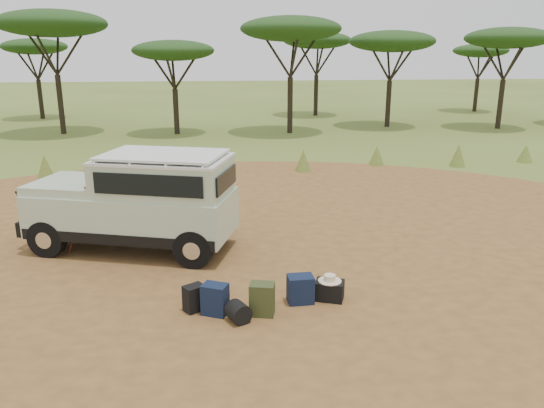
{
  "coord_description": "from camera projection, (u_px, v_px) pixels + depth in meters",
  "views": [
    {
      "loc": [
        -0.5,
        -10.3,
        4.23
      ],
      "look_at": [
        0.89,
        0.79,
        1.0
      ],
      "focal_mm": 35.0,
      "sensor_mm": 36.0,
      "label": 1
    }
  ],
  "objects": [
    {
      "name": "hard_case",
      "position": [
        329.0,
        290.0,
        9.34
      ],
      "size": [
        0.59,
        0.5,
        0.35
      ],
      "primitive_type": "cube",
      "rotation": [
        0.0,
        0.0,
        -0.37
      ],
      "color": "black",
      "rests_on": "ground"
    },
    {
      "name": "safari_hat",
      "position": [
        330.0,
        279.0,
        9.28
      ],
      "size": [
        0.41,
        0.41,
        0.12
      ],
      "color": "beige",
      "rests_on": "hard_case"
    },
    {
      "name": "stuff_sack",
      "position": [
        238.0,
        312.0,
        8.57
      ],
      "size": [
        0.45,
        0.45,
        0.34
      ],
      "primitive_type": "cylinder",
      "rotation": [
        1.57,
        0.0,
        0.45
      ],
      "color": "black",
      "rests_on": "ground"
    },
    {
      "name": "safari_vehicle",
      "position": [
        139.0,
        204.0,
        11.48
      ],
      "size": [
        4.76,
        3.04,
        2.18
      ],
      "rotation": [
        0.0,
        0.0,
        -0.31
      ],
      "color": "#ABBFA3",
      "rests_on": "ground"
    },
    {
      "name": "backpack_navy",
      "position": [
        215.0,
        299.0,
        8.79
      ],
      "size": [
        0.49,
        0.44,
        0.53
      ],
      "primitive_type": "cube",
      "rotation": [
        0.0,
        0.0,
        -0.44
      ],
      "color": "#101935",
      "rests_on": "ground"
    },
    {
      "name": "ground",
      "position": [
        234.0,
        262.0,
        11.06
      ],
      "size": [
        140.0,
        140.0,
        0.0
      ],
      "primitive_type": "plane",
      "color": "#566524",
      "rests_on": "ground"
    },
    {
      "name": "acacia_treeline",
      "position": [
        226.0,
        39.0,
        28.67
      ],
      "size": [
        46.7,
        13.2,
        6.26
      ],
      "color": "black",
      "rests_on": "ground"
    },
    {
      "name": "grass_fringe",
      "position": [
        224.0,
        161.0,
        19.22
      ],
      "size": [
        36.6,
        1.6,
        0.9
      ],
      "color": "#566524",
      "rests_on": "ground"
    },
    {
      "name": "backpack_olive",
      "position": [
        262.0,
        299.0,
        8.77
      ],
      "size": [
        0.46,
        0.38,
        0.56
      ],
      "primitive_type": "cube",
      "rotation": [
        0.0,
        0.0,
        -0.24
      ],
      "color": "#3B401D",
      "rests_on": "ground"
    },
    {
      "name": "walking_staff",
      "position": [
        77.0,
        221.0,
        11.23
      ],
      "size": [
        0.58,
        0.3,
        1.54
      ],
      "primitive_type": "cylinder",
      "rotation": [
        0.37,
        0.0,
        1.13
      ],
      "color": "#5E2016",
      "rests_on": "ground"
    },
    {
      "name": "backpack_black",
      "position": [
        194.0,
        298.0,
        8.92
      ],
      "size": [
        0.42,
        0.39,
        0.46
      ],
      "primitive_type": "cube",
      "rotation": [
        0.0,
        0.0,
        0.56
      ],
      "color": "black",
      "rests_on": "ground"
    },
    {
      "name": "dirt_clearing",
      "position": [
        234.0,
        262.0,
        11.05
      ],
      "size": [
        23.0,
        23.0,
        0.01
      ],
      "primitive_type": "cylinder",
      "color": "brown",
      "rests_on": "ground"
    },
    {
      "name": "duffel_navy",
      "position": [
        300.0,
        289.0,
        9.21
      ],
      "size": [
        0.45,
        0.35,
        0.5
      ],
      "primitive_type": "cube",
      "rotation": [
        0.0,
        0.0,
        0.03
      ],
      "color": "#101935",
      "rests_on": "ground"
    }
  ]
}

